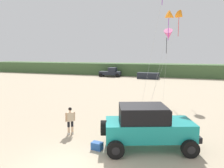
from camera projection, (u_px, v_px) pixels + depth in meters
ground_plane at (65, 167)px, 8.94m from camera, size 220.00×220.00×0.00m
dune_ridge at (156, 70)px, 47.16m from camera, size 90.00×6.73×2.69m
jeep at (148, 126)px, 10.63m from camera, size 5.00×3.70×2.26m
person_watching at (70, 119)px, 12.59m from camera, size 0.49×0.47×1.67m
cooler_box at (97, 146)px, 10.62m from camera, size 0.60×0.43×0.38m
distant_pickup at (111, 72)px, 45.11m from camera, size 4.67×2.54×1.98m
distant_sedan at (148, 76)px, 41.30m from camera, size 4.30×1.96×1.20m
kite_black_sled at (171, 16)px, 18.06m from camera, size 1.84×3.23×8.59m
kite_yellow_diamond at (168, 35)px, 21.04m from camera, size 1.14×1.75×7.46m
kite_white_parafoil at (180, 16)px, 22.52m from camera, size 3.22×3.90×9.52m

